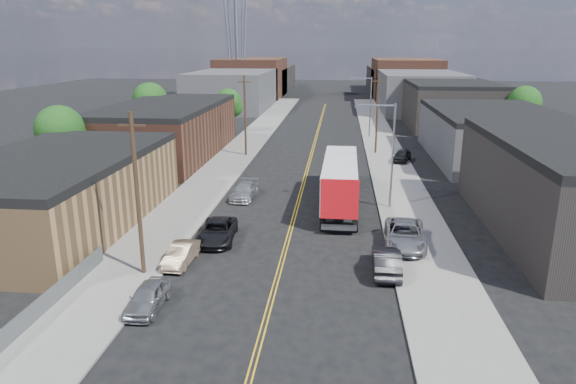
% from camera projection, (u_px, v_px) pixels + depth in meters
% --- Properties ---
extents(ground, '(260.00, 260.00, 0.00)m').
position_uv_depth(ground, '(316.00, 137.00, 78.50)').
color(ground, black).
rests_on(ground, ground).
extents(centerline, '(0.32, 120.00, 0.01)m').
position_uv_depth(centerline, '(311.00, 157.00, 64.16)').
color(centerline, gold).
rests_on(centerline, ground).
extents(sidewalk_left, '(5.00, 140.00, 0.15)m').
position_uv_depth(sidewalk_left, '(236.00, 155.00, 65.06)').
color(sidewalk_left, slate).
rests_on(sidewalk_left, ground).
extents(sidewalk_right, '(5.00, 140.00, 0.15)m').
position_uv_depth(sidewalk_right, '(387.00, 158.00, 63.22)').
color(sidewalk_right, slate).
rests_on(sidewalk_right, ground).
extents(warehouse_tan, '(12.00, 22.00, 5.60)m').
position_uv_depth(warehouse_tan, '(56.00, 191.00, 39.31)').
color(warehouse_tan, olive).
rests_on(warehouse_tan, ground).
extents(warehouse_brown, '(12.00, 26.00, 6.60)m').
position_uv_depth(warehouse_brown, '(167.00, 130.00, 64.03)').
color(warehouse_brown, '#522D21').
rests_on(warehouse_brown, ground).
extents(industrial_right_b, '(14.00, 24.00, 6.10)m').
position_uv_depth(industrial_right_b, '(492.00, 135.00, 62.15)').
color(industrial_right_b, '#353537').
rests_on(industrial_right_b, ground).
extents(industrial_right_c, '(14.00, 22.00, 7.60)m').
position_uv_depth(industrial_right_c, '(450.00, 104.00, 86.79)').
color(industrial_right_c, black).
rests_on(industrial_right_c, ground).
extents(skyline_left_a, '(16.00, 30.00, 8.00)m').
position_uv_depth(skyline_left_a, '(233.00, 90.00, 112.78)').
color(skyline_left_a, '#353537').
rests_on(skyline_left_a, ground).
extents(skyline_right_a, '(16.00, 30.00, 8.00)m').
position_uv_depth(skyline_right_a, '(418.00, 91.00, 108.92)').
color(skyline_right_a, '#353537').
rests_on(skyline_right_a, ground).
extents(skyline_left_b, '(16.00, 26.00, 10.00)m').
position_uv_depth(skyline_left_b, '(252.00, 78.00, 136.40)').
color(skyline_left_b, '#522D21').
rests_on(skyline_left_b, ground).
extents(skyline_right_b, '(16.00, 26.00, 10.00)m').
position_uv_depth(skyline_right_b, '(405.00, 79.00, 132.54)').
color(skyline_right_b, '#522D21').
rests_on(skyline_right_b, ground).
extents(skyline_left_c, '(16.00, 40.00, 7.00)m').
position_uv_depth(skyline_left_c, '(263.00, 79.00, 155.94)').
color(skyline_left_c, black).
rests_on(skyline_left_c, ground).
extents(skyline_right_c, '(16.00, 40.00, 7.00)m').
position_uv_depth(skyline_right_c, '(397.00, 80.00, 152.07)').
color(skyline_right_c, black).
rests_on(skyline_right_c, ground).
extents(streetlight_near, '(3.39, 0.25, 9.00)m').
position_uv_depth(streetlight_near, '(388.00, 147.00, 42.83)').
color(streetlight_near, gray).
rests_on(streetlight_near, ground).
extents(streetlight_far, '(3.39, 0.25, 9.00)m').
position_uv_depth(streetlight_far, '(368.00, 102.00, 76.29)').
color(streetlight_far, gray).
rests_on(streetlight_far, ground).
extents(utility_pole_left_near, '(1.60, 0.26, 10.00)m').
position_uv_depth(utility_pole_left_near, '(137.00, 194.00, 30.07)').
color(utility_pole_left_near, black).
rests_on(utility_pole_left_near, ground).
extents(utility_pole_left_far, '(1.60, 0.26, 10.00)m').
position_uv_depth(utility_pole_left_far, '(245.00, 115.00, 63.53)').
color(utility_pole_left_far, black).
rests_on(utility_pole_left_far, ground).
extents(utility_pole_right, '(1.60, 0.26, 10.00)m').
position_uv_depth(utility_pole_right, '(377.00, 114.00, 64.81)').
color(utility_pole_right, black).
rests_on(utility_pole_right, ground).
extents(chainlink_fence, '(0.05, 16.00, 1.22)m').
position_uv_depth(chainlink_fence, '(31.00, 316.00, 25.42)').
color(chainlink_fence, slate).
rests_on(chainlink_fence, ground).
extents(tree_left_near, '(4.85, 4.76, 7.91)m').
position_uv_depth(tree_left_near, '(61.00, 133.00, 50.70)').
color(tree_left_near, black).
rests_on(tree_left_near, ground).
extents(tree_left_mid, '(5.10, 5.04, 8.37)m').
position_uv_depth(tree_left_mid, '(151.00, 102.00, 74.51)').
color(tree_left_mid, black).
rests_on(tree_left_mid, ground).
extents(tree_left_far, '(4.35, 4.20, 6.97)m').
position_uv_depth(tree_left_far, '(229.00, 104.00, 80.49)').
color(tree_left_far, black).
rests_on(tree_left_far, ground).
extents(tree_right_far, '(4.85, 4.76, 7.91)m').
position_uv_depth(tree_right_far, '(524.00, 105.00, 74.16)').
color(tree_right_far, black).
rests_on(tree_right_far, ground).
extents(semi_truck, '(2.93, 16.25, 4.25)m').
position_uv_depth(semi_truck, '(340.00, 177.00, 45.02)').
color(semi_truck, silver).
rests_on(semi_truck, ground).
extents(car_left_a, '(1.62, 4.01, 1.36)m').
position_uv_depth(car_left_a, '(148.00, 297.00, 27.25)').
color(car_left_a, '#939597').
rests_on(car_left_a, ground).
extents(car_left_b, '(1.59, 4.05, 1.31)m').
position_uv_depth(car_left_b, '(181.00, 254.00, 32.87)').
color(car_left_b, '#866F57').
rests_on(car_left_b, ground).
extents(car_left_c, '(2.82, 5.43, 1.46)m').
position_uv_depth(car_left_c, '(217.00, 231.00, 36.72)').
color(car_left_c, black).
rests_on(car_left_c, ground).
extents(car_left_d, '(2.28, 4.97, 1.41)m').
position_uv_depth(car_left_d, '(244.00, 191.00, 46.92)').
color(car_left_d, '#A0A3A4').
rests_on(car_left_d, ground).
extents(car_right_oncoming, '(1.70, 4.70, 1.54)m').
position_uv_depth(car_right_oncoming, '(386.00, 261.00, 31.54)').
color(car_right_oncoming, black).
rests_on(car_right_oncoming, ground).
extents(car_right_lot_a, '(3.15, 6.09, 1.64)m').
position_uv_depth(car_right_lot_a, '(405.00, 235.00, 35.38)').
color(car_right_lot_a, gray).
rests_on(car_right_lot_a, sidewalk_right).
extents(car_right_lot_c, '(2.89, 4.45, 1.41)m').
position_uv_depth(car_right_lot_c, '(402.00, 156.00, 61.06)').
color(car_right_lot_c, black).
rests_on(car_right_lot_c, sidewalk_right).
extents(car_ahead_truck, '(2.66, 5.39, 1.47)m').
position_uv_depth(car_ahead_truck, '(340.00, 154.00, 62.28)').
color(car_ahead_truck, black).
rests_on(car_ahead_truck, ground).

